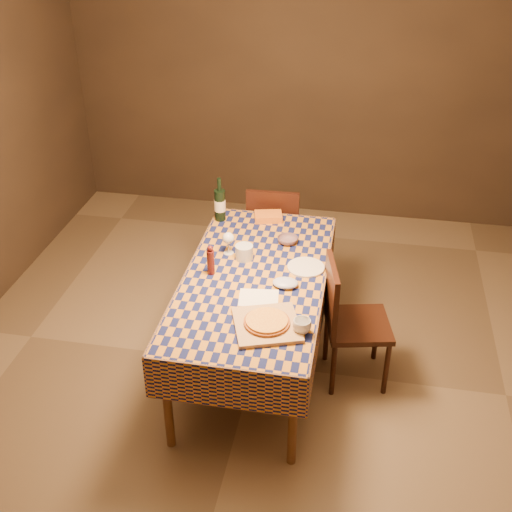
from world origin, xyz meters
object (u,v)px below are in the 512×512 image
(bowl, at_px, (288,240))
(cutting_board, at_px, (267,325))
(dining_table, at_px, (255,286))
(chair_right, at_px, (347,317))
(wine_bottle, at_px, (220,204))
(pizza, at_px, (267,321))
(chair_far, at_px, (274,230))
(white_plate, at_px, (306,267))

(bowl, bearing_deg, cutting_board, -89.15)
(dining_table, distance_m, chair_right, 0.65)
(bowl, bearing_deg, wine_bottle, 155.00)
(pizza, relative_size, chair_right, 0.38)
(cutting_board, xyz_separation_m, chair_far, (-0.21, 1.59, -0.26))
(white_plate, height_order, chair_far, chair_far)
(cutting_board, bearing_deg, white_plate, 77.11)
(cutting_board, height_order, pizza, pizza)
(pizza, xyz_separation_m, wine_bottle, (-0.58, 1.25, 0.09))
(bowl, relative_size, chair_far, 0.16)
(wine_bottle, bearing_deg, pizza, -65.30)
(dining_table, bearing_deg, white_plate, 26.72)
(wine_bottle, relative_size, white_plate, 1.38)
(chair_far, distance_m, chair_right, 1.27)
(cutting_board, distance_m, bowl, 0.99)
(white_plate, distance_m, chair_right, 0.43)
(dining_table, distance_m, bowl, 0.51)
(pizza, bearing_deg, chair_right, 48.16)
(bowl, bearing_deg, white_plate, -61.47)
(bowl, distance_m, chair_right, 0.72)
(pizza, height_order, wine_bottle, wine_bottle)
(cutting_board, relative_size, wine_bottle, 1.09)
(cutting_board, bearing_deg, bowl, 90.85)
(dining_table, relative_size, cutting_board, 4.86)
(dining_table, height_order, chair_far, chair_far)
(chair_right, bearing_deg, chair_far, 121.75)
(pizza, distance_m, chair_far, 1.63)
(wine_bottle, distance_m, chair_far, 0.63)
(bowl, xyz_separation_m, wine_bottle, (-0.56, 0.26, 0.11))
(cutting_board, xyz_separation_m, bowl, (-0.01, 0.99, 0.01))
(chair_far, bearing_deg, white_plate, -68.39)
(bowl, relative_size, chair_right, 0.16)
(dining_table, height_order, wine_bottle, wine_bottle)
(white_plate, bearing_deg, wine_bottle, 141.85)
(wine_bottle, xyz_separation_m, white_plate, (0.73, -0.57, -0.12))
(bowl, height_order, chair_far, chair_far)
(bowl, distance_m, white_plate, 0.36)
(cutting_board, distance_m, wine_bottle, 1.38)
(bowl, distance_m, wine_bottle, 0.63)
(white_plate, bearing_deg, pizza, -102.89)
(wine_bottle, distance_m, chair_right, 1.33)
(pizza, height_order, white_plate, pizza)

